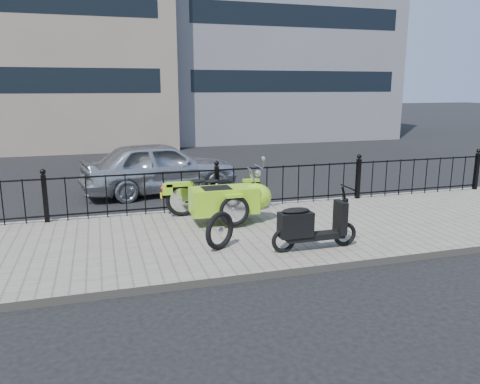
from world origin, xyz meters
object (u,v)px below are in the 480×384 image
object	(u,v)px
sedan_car	(160,167)
motorcycle_sidecar	(231,198)
scooter	(309,226)
spare_tire	(220,231)

from	to	relation	value
sedan_car	motorcycle_sidecar	bearing A→B (deg)	-174.98
scooter	motorcycle_sidecar	bearing A→B (deg)	110.66
motorcycle_sidecar	spare_tire	world-z (taller)	motorcycle_sidecar
scooter	sedan_car	size ratio (longest dim) A/B	0.38
scooter	spare_tire	size ratio (longest dim) A/B	2.36
motorcycle_sidecar	scooter	xyz separation A→B (m)	(0.77, -2.04, -0.07)
spare_tire	motorcycle_sidecar	bearing A→B (deg)	68.16
spare_tire	sedan_car	world-z (taller)	sedan_car
motorcycle_sidecar	spare_tire	distance (m)	1.72
motorcycle_sidecar	sedan_car	size ratio (longest dim) A/B	0.56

